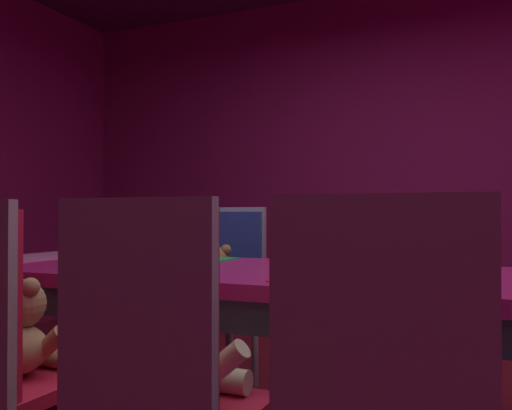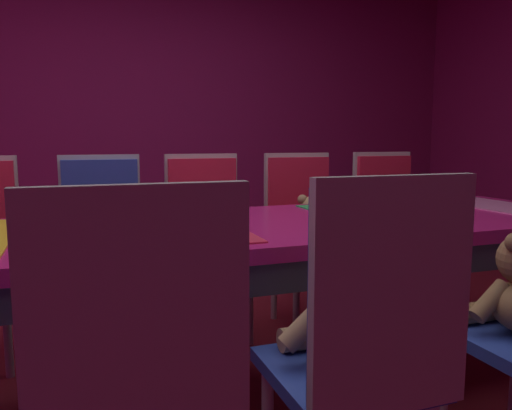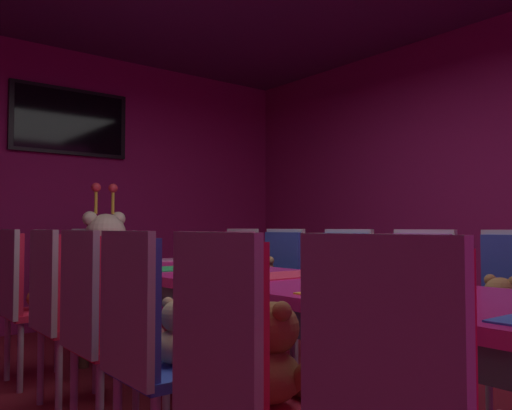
% 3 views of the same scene
% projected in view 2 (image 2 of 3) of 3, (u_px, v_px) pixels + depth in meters
% --- Properties ---
extents(wall_left, '(0.12, 6.40, 2.80)m').
position_uv_depth(wall_left, '(123.00, 100.00, 4.20)').
color(wall_left, '#8C1959').
rests_on(wall_left, ground_plane).
extents(banquet_table, '(0.90, 3.58, 0.75)m').
position_uv_depth(banquet_table, '(192.00, 248.00, 1.87)').
color(banquet_table, '#C61E72').
rests_on(banquet_table, ground_plane).
extents(chair_left_2, '(0.42, 0.41, 0.98)m').
position_uv_depth(chair_left_2, '(103.00, 230.00, 2.58)').
color(chair_left_2, '#2D47B2').
rests_on(chair_left_2, ground_plane).
extents(teddy_left_2, '(0.21, 0.27, 0.26)m').
position_uv_depth(teddy_left_2, '(104.00, 241.00, 2.45)').
color(teddy_left_2, tan).
rests_on(teddy_left_2, chair_left_2).
extents(chair_left_3, '(0.42, 0.41, 0.98)m').
position_uv_depth(chair_left_3, '(205.00, 225.00, 2.74)').
color(chair_left_3, red).
rests_on(chair_left_3, ground_plane).
extents(teddy_left_3, '(0.27, 0.35, 0.33)m').
position_uv_depth(teddy_left_3, '(212.00, 229.00, 2.61)').
color(teddy_left_3, beige).
rests_on(teddy_left_3, chair_left_3).
extents(chair_left_4, '(0.42, 0.41, 0.98)m').
position_uv_depth(chair_left_4, '(302.00, 220.00, 2.93)').
color(chair_left_4, red).
rests_on(chair_left_4, ground_plane).
extents(teddy_left_4, '(0.25, 0.32, 0.30)m').
position_uv_depth(teddy_left_4, '(313.00, 225.00, 2.79)').
color(teddy_left_4, tan).
rests_on(teddy_left_4, chair_left_4).
extents(chair_left_5, '(0.42, 0.41, 0.98)m').
position_uv_depth(chair_left_5, '(387.00, 214.00, 3.17)').
color(chair_left_5, red).
rests_on(chair_left_5, ground_plane).
extents(teddy_left_5, '(0.23, 0.30, 0.28)m').
position_uv_depth(teddy_left_5, '(401.00, 220.00, 3.04)').
color(teddy_left_5, olive).
rests_on(teddy_left_5, chair_left_5).
extents(chair_right_2, '(0.42, 0.41, 0.98)m').
position_uv_depth(chair_right_2, '(137.00, 376.00, 0.99)').
color(chair_right_2, purple).
rests_on(chair_right_2, ground_plane).
extents(teddy_right_2, '(0.26, 0.33, 0.31)m').
position_uv_depth(teddy_right_2, '(130.00, 349.00, 1.12)').
color(teddy_right_2, olive).
rests_on(teddy_right_2, chair_right_2).
extents(chair_right_3, '(0.42, 0.41, 0.98)m').
position_uv_depth(chair_right_3, '(372.00, 333.00, 1.20)').
color(chair_right_3, '#2D47B2').
rests_on(chair_right_3, ground_plane).
extents(teddy_right_3, '(0.27, 0.35, 0.33)m').
position_uv_depth(teddy_right_3, '(342.00, 312.00, 1.34)').
color(teddy_right_3, tan).
rests_on(teddy_right_3, chair_right_3).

